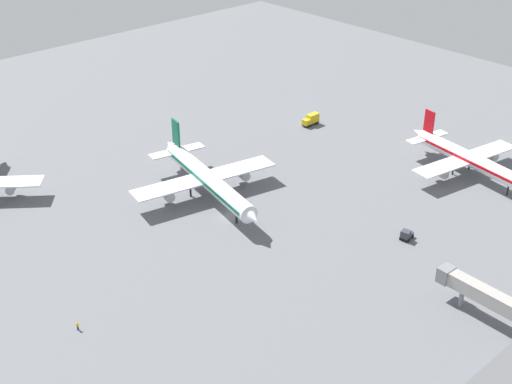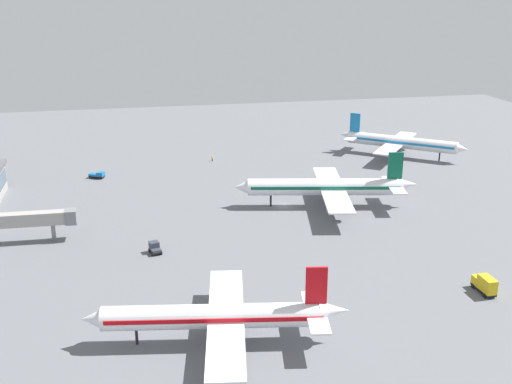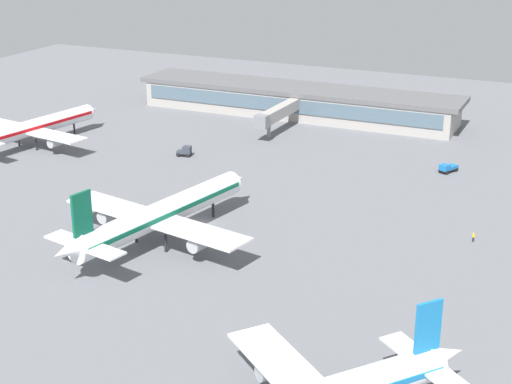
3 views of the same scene
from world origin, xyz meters
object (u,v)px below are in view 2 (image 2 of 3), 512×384
(catering_truck, at_px, (485,284))
(ground_crew_worker, at_px, (212,158))
(airplane_distant, at_px, (400,142))
(baggage_tug, at_px, (155,248))
(pushback_tractor, at_px, (98,175))
(airplane_at_gate, at_px, (218,316))
(airplane_taxiing, at_px, (327,187))

(catering_truck, bearing_deg, ground_crew_worker, 19.51)
(catering_truck, xyz_separation_m, ground_crew_worker, (-98.32, -35.27, -0.85))
(airplane_distant, height_order, baggage_tug, airplane_distant)
(pushback_tractor, bearing_deg, airplane_at_gate, -50.86)
(pushback_tractor, relative_size, ground_crew_worker, 2.87)
(airplane_distant, bearing_deg, catering_truck, -66.58)
(airplane_distant, distance_m, baggage_tug, 102.61)
(baggage_tug, bearing_deg, pushback_tractor, 0.40)
(airplane_taxiing, bearing_deg, baggage_tug, 36.13)
(pushback_tractor, xyz_separation_m, catering_truck, (86.81, 70.29, 0.73))
(airplane_taxiing, bearing_deg, airplane_distant, -121.53)
(airplane_at_gate, height_order, catering_truck, airplane_at_gate)
(airplane_taxiing, xyz_separation_m, ground_crew_worker, (-48.15, -21.99, -4.22))
(airplane_at_gate, relative_size, baggage_tug, 11.56)
(airplane_taxiing, distance_m, baggage_tug, 48.29)
(pushback_tractor, relative_size, baggage_tug, 1.35)
(airplane_taxiing, xyz_separation_m, pushback_tractor, (-36.65, -57.01, -4.10))
(pushback_tractor, distance_m, ground_crew_worker, 36.86)
(airplane_distant, distance_m, catering_truck, 94.80)
(airplane_distant, height_order, pushback_tractor, airplane_distant)
(pushback_tractor, distance_m, baggage_tug, 58.15)
(airplane_taxiing, relative_size, catering_truck, 8.11)
(airplane_distant, bearing_deg, baggage_tug, -104.51)
(airplane_distant, bearing_deg, pushback_tractor, -138.40)
(airplane_distant, xyz_separation_m, pushback_tractor, (4.52, -95.56, -3.69))
(airplane_at_gate, xyz_separation_m, airplane_taxiing, (-56.29, 36.07, 0.53))
(airplane_at_gate, relative_size, pushback_tractor, 8.55)
(baggage_tug, xyz_separation_m, ground_crew_worker, (-68.14, 21.79, -0.31))
(airplane_at_gate, relative_size, ground_crew_worker, 24.50)
(baggage_tug, xyz_separation_m, catering_truck, (30.18, 57.06, 0.54))
(airplane_at_gate, height_order, airplane_distant, airplane_distant)
(baggage_tug, bearing_deg, airplane_taxiing, -78.22)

